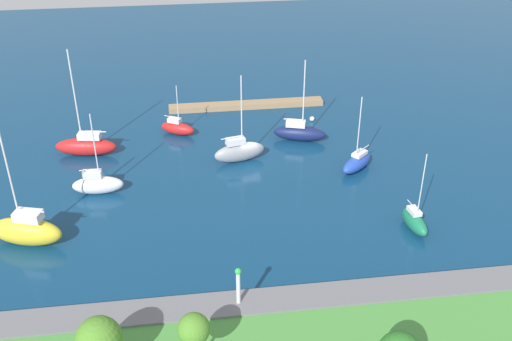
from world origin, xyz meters
The scene contains 15 objects.
water centered at (0.00, 0.00, 0.00)m, with size 160.00×160.00×0.00m, color navy.
pier_dock centered at (-1.49, -16.70, 0.40)m, with size 23.66×2.03×0.80m, color #997A56.
breakwater centered at (0.00, 27.92, 0.77)m, with size 71.98×3.18×1.53m, color slate.
harbor_beacon centered at (4.59, 27.92, 3.68)m, with size 0.56×0.56×3.73m.
park_tree_east centered at (15.54, 34.02, 4.80)m, with size 3.49×3.49×5.22m.
park_tree_midwest centered at (8.59, 34.19, 5.06)m, with size 2.50×2.50×5.00m.
sailboat_red_far_north centered at (21.08, -4.33, 1.38)m, with size 8.25×3.46×14.36m.
sailboat_white_by_breakwater centered at (18.74, 5.52, 1.24)m, with size 5.96×2.03×10.20m.
sailboat_blue_west_end centered at (-12.93, 4.21, 1.04)m, with size 5.51×5.18×9.97m.
sailboat_green_east_end centered at (-15.42, 17.47, 1.02)m, with size 2.23×4.97×9.29m.
sailboat_yellow_far_south centered at (24.98, 14.57, 1.69)m, with size 8.06×4.64×14.56m.
sailboat_gray_center_basin centered at (1.44, 0.01, 1.43)m, with size 6.95×3.33×11.63m.
sailboat_navy_lone_south centered at (-7.35, -4.74, 1.21)m, with size 7.53×4.09×11.55m.
sailboat_red_lone_north centered at (9.18, -8.87, 0.99)m, with size 5.22×3.89×7.31m.
mooring_buoy_white centered at (-10.44, -10.54, 0.36)m, with size 0.72×0.72×0.72m, color white.
Camera 1 is at (8.34, 66.90, 37.42)m, focal length 41.79 mm.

